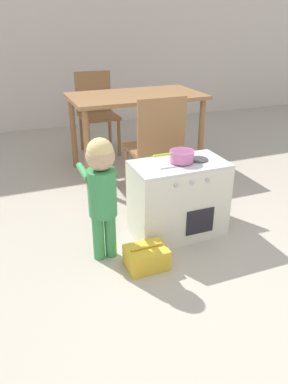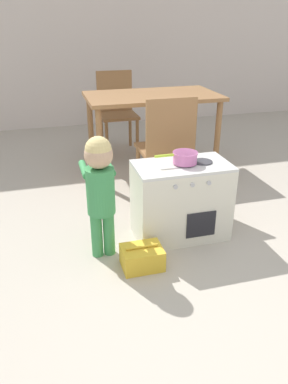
# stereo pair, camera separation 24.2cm
# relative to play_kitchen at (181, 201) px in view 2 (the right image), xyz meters

# --- Properties ---
(ground_plane) EXTENTS (16.00, 16.00, 0.00)m
(ground_plane) POSITION_rel_play_kitchen_xyz_m (-0.17, -0.95, -0.27)
(ground_plane) COLOR #B2A899
(wall_back) EXTENTS (10.00, 0.06, 2.60)m
(wall_back) POSITION_rel_play_kitchen_xyz_m (-0.17, 3.22, 1.03)
(wall_back) COLOR beige
(wall_back) RESTS_ON ground_plane
(play_kitchen) EXTENTS (0.65, 0.37, 0.55)m
(play_kitchen) POSITION_rel_play_kitchen_xyz_m (0.00, 0.00, 0.00)
(play_kitchen) COLOR silver
(play_kitchen) RESTS_ON ground_plane
(toy_pot) EXTENTS (0.29, 0.17, 0.08)m
(toy_pot) POSITION_rel_play_kitchen_xyz_m (0.01, 0.00, 0.32)
(toy_pot) COLOR pink
(toy_pot) RESTS_ON play_kitchen
(child_figure) EXTENTS (0.20, 0.32, 0.81)m
(child_figure) POSITION_rel_play_kitchen_xyz_m (-0.57, -0.10, 0.25)
(child_figure) COLOR #3D9351
(child_figure) RESTS_ON ground_plane
(toy_basket) EXTENTS (0.25, 0.19, 0.16)m
(toy_basket) POSITION_rel_play_kitchen_xyz_m (-0.36, -0.31, -0.20)
(toy_basket) COLOR gold
(toy_basket) RESTS_ON ground_plane
(dining_table) EXTENTS (1.26, 0.70, 0.76)m
(dining_table) POSITION_rel_play_kitchen_xyz_m (0.17, 1.28, 0.39)
(dining_table) COLOR olive
(dining_table) RESTS_ON ground_plane
(dining_chair_near) EXTENTS (0.41, 0.41, 0.88)m
(dining_chair_near) POSITION_rel_play_kitchen_xyz_m (0.08, 0.60, 0.20)
(dining_chair_near) COLOR olive
(dining_chair_near) RESTS_ON ground_plane
(dining_chair_far) EXTENTS (0.41, 0.41, 0.88)m
(dining_chair_far) POSITION_rel_play_kitchen_xyz_m (-0.04, 1.99, 0.20)
(dining_chair_far) COLOR olive
(dining_chair_far) RESTS_ON ground_plane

